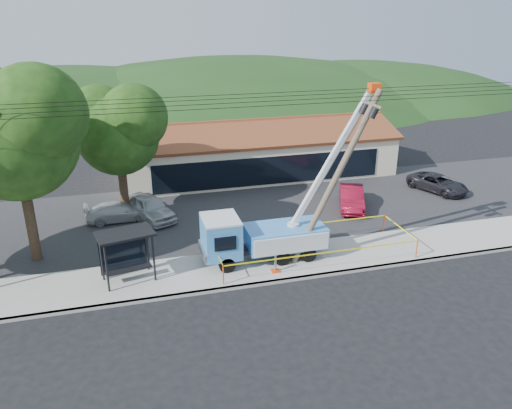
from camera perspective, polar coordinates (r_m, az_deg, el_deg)
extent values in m
plane|color=black|center=(24.21, 3.52, -11.41)|extent=(120.00, 120.00, 0.00)
cube|color=#9C9A92|center=(25.86, 2.02, -8.83)|extent=(60.00, 0.25, 0.15)
cube|color=#9C9A92|center=(27.44, 0.84, -6.89)|extent=(60.00, 4.00, 0.15)
cube|color=#28282B|center=(34.47, -2.86, -0.78)|extent=(60.00, 12.00, 0.10)
cube|color=beige|center=(42.18, 0.03, 5.86)|extent=(22.00, 8.00, 3.40)
cube|color=black|center=(38.57, 1.62, 3.90)|extent=(18.04, 0.08, 2.21)
cube|color=brown|center=(39.76, 0.80, 8.15)|extent=(22.50, 4.53, 1.52)
cube|color=brown|center=(43.52, -0.68, 9.34)|extent=(22.50, 4.53, 1.52)
cube|color=brown|center=(41.50, 0.03, 9.65)|extent=(22.50, 0.30, 0.25)
cylinder|color=#332316|center=(29.62, -24.40, -1.47)|extent=(0.56, 0.56, 5.06)
sphere|color=#19350E|center=(28.34, -25.75, 6.69)|extent=(6.30, 6.30, 6.30)
sphere|color=#19350E|center=(27.04, -23.86, 9.38)|extent=(5.04, 5.04, 5.04)
cylinder|color=#332316|center=(34.00, -14.89, 1.85)|extent=(0.56, 0.56, 4.18)
sphere|color=#19350E|center=(33.00, -15.49, 7.76)|extent=(5.25, 5.25, 5.25)
sphere|color=#19350E|center=(33.51, -17.48, 9.42)|extent=(4.20, 4.20, 4.20)
sphere|color=#19350E|center=(32.08, -13.78, 9.63)|extent=(4.20, 4.20, 4.20)
ellipsoid|color=#1D3C16|center=(75.75, -21.69, 10.14)|extent=(78.40, 56.00, 28.00)
ellipsoid|color=#1D3C16|center=(77.14, -2.62, 11.80)|extent=(89.60, 64.00, 32.00)
ellipsoid|color=#1D3C16|center=(83.79, 11.15, 12.22)|extent=(72.80, 52.00, 26.00)
cylinder|color=black|center=(23.63, 1.58, 11.21)|extent=(60.00, 0.02, 0.02)
cylinder|color=black|center=(24.08, 1.23, 11.70)|extent=(60.00, 0.02, 0.02)
cylinder|color=black|center=(24.53, 0.89, 12.18)|extent=(60.00, 0.02, 0.02)
cylinder|color=black|center=(24.89, 0.63, 12.60)|extent=(60.00, 0.02, 0.02)
cylinder|color=black|center=(26.43, -3.32, -6.91)|extent=(0.86, 0.29, 0.86)
cylinder|color=black|center=(28.16, -4.19, -5.03)|extent=(0.86, 0.29, 0.86)
cylinder|color=black|center=(27.13, 3.00, -6.10)|extent=(0.86, 0.29, 0.86)
cylinder|color=black|center=(28.82, 1.76, -4.32)|extent=(0.86, 0.29, 0.86)
cylinder|color=black|center=(27.60, 6.02, -5.68)|extent=(0.86, 0.29, 0.86)
cylinder|color=black|center=(29.27, 4.62, -3.96)|extent=(0.86, 0.29, 0.86)
cube|color=black|center=(27.71, 1.24, -4.89)|extent=(6.27, 0.95, 0.24)
cube|color=#3B77D4|center=(26.75, -4.03, -3.70)|extent=(1.90, 2.28, 2.00)
cube|color=silver|center=(26.32, -4.09, -1.65)|extent=(1.90, 2.28, 0.11)
cube|color=black|center=(26.54, -5.95, -3.64)|extent=(0.08, 1.71, 0.86)
cube|color=gray|center=(26.93, -6.08, -5.40)|extent=(0.14, 2.19, 0.48)
cube|color=#3B77D4|center=(27.75, 3.32, -3.57)|extent=(4.37, 2.28, 1.14)
cylinder|color=silver|center=(27.72, 4.28, -2.66)|extent=(0.67, 0.67, 0.57)
cube|color=silver|center=(27.11, 8.65, 5.32)|extent=(4.37, 0.27, 7.40)
cube|color=gray|center=(27.16, 9.23, 5.84)|extent=(2.63, 0.17, 4.44)
cube|color=#FF450D|center=(27.08, 13.38, 12.86)|extent=(0.57, 0.48, 0.48)
cube|color=#FF450D|center=(26.64, 2.23, -7.59)|extent=(0.43, 0.43, 0.08)
cube|color=#FF450D|center=(30.08, 4.88, -4.05)|extent=(0.43, 0.43, 0.08)
cylinder|color=brown|center=(26.64, 9.04, 2.86)|extent=(4.65, 0.33, 9.30)
cube|color=brown|center=(26.48, 13.19, 11.03)|extent=(0.17, 1.87, 0.17)
cylinder|color=black|center=(26.89, 12.22, 10.59)|extent=(0.56, 0.37, 0.63)
cylinder|color=black|center=(25.99, 13.26, 10.13)|extent=(0.56, 0.37, 0.63)
cylinder|color=black|center=(25.34, -16.70, -7.00)|extent=(0.13, 0.13, 2.55)
cylinder|color=black|center=(25.75, -11.61, -5.99)|extent=(0.13, 0.13, 2.55)
cylinder|color=black|center=(26.46, -17.26, -5.79)|extent=(0.13, 0.13, 2.55)
cylinder|color=black|center=(26.86, -12.39, -4.85)|extent=(0.13, 0.13, 2.55)
cube|color=black|center=(25.50, -14.75, -3.25)|extent=(3.05, 2.24, 0.13)
cube|color=black|center=(26.68, -14.83, -5.27)|extent=(2.50, 0.59, 2.12)
cube|color=black|center=(26.39, -14.34, -7.23)|extent=(2.37, 0.90, 0.08)
cylinder|color=#FF450D|center=(25.27, -3.76, -8.03)|extent=(0.07, 0.07, 1.09)
cylinder|color=#FF450D|center=(29.17, 17.90, -4.84)|extent=(0.07, 0.07, 1.09)
cylinder|color=#FF450D|center=(32.00, 14.40, -2.05)|extent=(0.07, 0.07, 1.09)
cylinder|color=#FF450D|center=(28.49, -5.29, -4.46)|extent=(0.07, 0.07, 1.09)
cube|color=yellow|center=(26.51, 7.94, -5.50)|extent=(10.96, 0.01, 0.07)
cube|color=yellow|center=(30.37, 16.16, -2.54)|extent=(0.01, 3.70, 0.07)
cube|color=yellow|center=(29.59, 5.18, -2.37)|extent=(10.96, 0.01, 0.07)
cube|color=yellow|center=(26.64, -4.60, -5.21)|extent=(0.01, 3.70, 0.07)
imported|color=#B6BABE|center=(33.94, -11.96, -1.70)|extent=(3.62, 5.01, 1.58)
imported|color=maroon|center=(35.59, 10.76, -0.49)|extent=(3.14, 4.75, 1.48)
imported|color=silver|center=(34.14, -15.32, -1.88)|extent=(4.34, 1.91, 1.24)
imported|color=black|center=(40.50, 19.93, 1.31)|extent=(3.66, 5.06, 1.28)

